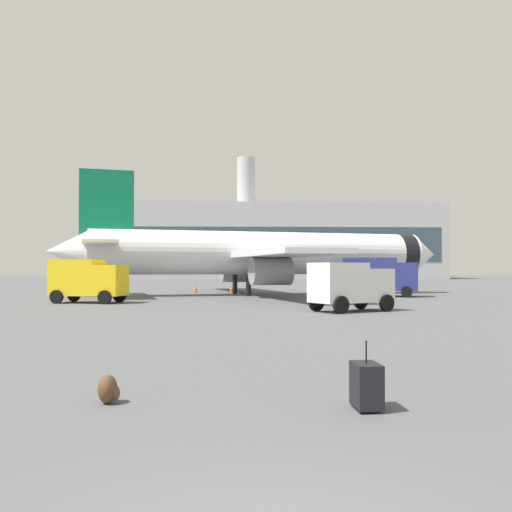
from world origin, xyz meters
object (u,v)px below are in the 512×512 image
object	(u,v)px
service_truck	(88,279)
safety_cone_near	(84,292)
fuel_truck	(379,275)
rolling_suitcase	(366,385)
safety_cone_far	(231,289)
safety_cone_mid	(195,289)
safety_cone_outer	(346,290)
traveller_backpack	(109,390)
airplane_at_gate	(261,254)
cargo_van	(350,284)

from	to	relation	value
service_truck	safety_cone_near	size ratio (longest dim) A/B	7.01
fuel_truck	rolling_suitcase	distance (m)	38.21
safety_cone_far	service_truck	bearing A→B (deg)	-121.90
safety_cone_near	safety_cone_mid	xyz separation A→B (m)	(8.93, 6.31, 0.01)
safety_cone_outer	fuel_truck	bearing A→B (deg)	-66.42
safety_cone_near	safety_cone_far	size ratio (longest dim) A/B	0.96
safety_cone_mid	safety_cone_outer	bearing A→B (deg)	-14.67
safety_cone_outer	traveller_backpack	distance (m)	42.57
service_truck	safety_cone_mid	bearing A→B (deg)	69.71
fuel_truck	traveller_backpack	xyz separation A→B (m)	(-14.05, -36.34, -1.54)
fuel_truck	safety_cone_near	distance (m)	24.85
rolling_suitcase	traveller_backpack	world-z (taller)	rolling_suitcase
airplane_at_gate	safety_cone_outer	xyz separation A→B (m)	(7.76, 0.79, -3.31)
safety_cone_far	traveller_backpack	bearing A→B (deg)	-92.25
safety_cone_near	safety_cone_outer	bearing A→B (deg)	6.71
airplane_at_gate	safety_cone_far	size ratio (longest dim) A/B	46.07
airplane_at_gate	fuel_truck	xyz separation A→B (m)	(9.71, -3.68, -1.88)
service_truck	fuel_truck	xyz separation A→B (m)	(21.82, 8.15, 0.16)
airplane_at_gate	traveller_backpack	size ratio (longest dim) A/B	73.78
cargo_van	safety_cone_near	xyz separation A→B (m)	(-18.94, 18.03, -1.09)
safety_cone_mid	safety_cone_far	world-z (taller)	safety_cone_far
cargo_van	safety_cone_mid	xyz separation A→B (m)	(-10.01, 24.34, -1.08)
cargo_van	safety_cone_far	distance (m)	24.24
traveller_backpack	safety_cone_mid	bearing A→B (deg)	92.27
fuel_truck	cargo_van	bearing A→B (deg)	-109.65
service_truck	fuel_truck	bearing A→B (deg)	20.48
safety_cone_mid	traveller_backpack	world-z (taller)	safety_cone_mid
safety_cone_outer	traveller_backpack	size ratio (longest dim) A/B	1.48
service_truck	rolling_suitcase	size ratio (longest dim) A/B	4.69
fuel_truck	safety_cone_mid	distance (m)	17.82
airplane_at_gate	traveller_backpack	distance (m)	40.40
service_truck	fuel_truck	size ratio (longest dim) A/B	0.80
cargo_van	service_truck	bearing A→B (deg)	153.18
service_truck	cargo_van	distance (m)	17.95
rolling_suitcase	safety_cone_mid	bearing A→B (deg)	97.57
service_truck	safety_cone_mid	size ratio (longest dim) A/B	6.79
cargo_van	safety_cone_outer	distance (m)	21.10
service_truck	airplane_at_gate	bearing A→B (deg)	44.33
airplane_at_gate	fuel_truck	size ratio (longest dim) A/B	5.49
rolling_suitcase	traveller_backpack	bearing A→B (deg)	172.49
airplane_at_gate	safety_cone_outer	world-z (taller)	airplane_at_gate
airplane_at_gate	service_truck	xyz separation A→B (m)	(-12.11, -11.83, -2.05)
service_truck	fuel_truck	world-z (taller)	fuel_truck
traveller_backpack	cargo_van	bearing A→B (deg)	67.69
safety_cone_far	rolling_suitcase	world-z (taller)	rolling_suitcase
safety_cone_near	safety_cone_far	bearing A→B (deg)	23.10
fuel_truck	rolling_suitcase	size ratio (longest dim) A/B	5.86
fuel_truck	traveller_backpack	world-z (taller)	fuel_truck
safety_cone_outer	safety_cone_near	bearing A→B (deg)	-173.29
rolling_suitcase	traveller_backpack	xyz separation A→B (m)	(-4.22, 0.56, -0.16)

